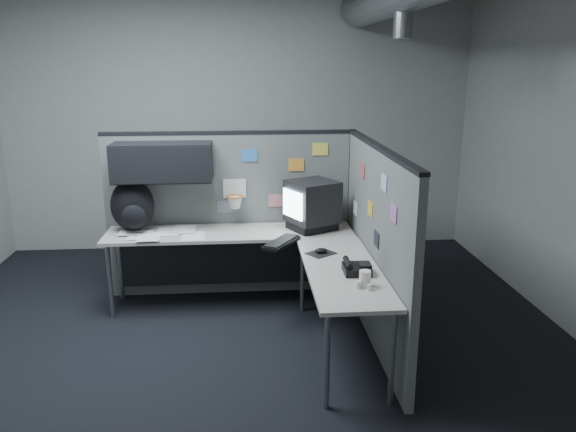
{
  "coord_description": "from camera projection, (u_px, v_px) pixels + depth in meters",
  "views": [
    {
      "loc": [
        0.03,
        -4.06,
        2.25
      ],
      "look_at": [
        0.39,
        0.35,
        1.04
      ],
      "focal_mm": 35.0,
      "sensor_mm": 36.0,
      "label": 1
    }
  ],
  "objects": [
    {
      "name": "room",
      "position": [
        315.0,
        86.0,
        3.99
      ],
      "size": [
        5.62,
        5.62,
        3.22
      ],
      "color": "black",
      "rests_on": "ground"
    },
    {
      "name": "partition_back",
      "position": [
        214.0,
        198.0,
        5.4
      ],
      "size": [
        2.44,
        0.42,
        1.63
      ],
      "color": "#5E605E",
      "rests_on": "ground"
    },
    {
      "name": "partition_right",
      "position": [
        375.0,
        245.0,
        4.58
      ],
      "size": [
        0.07,
        2.23,
        1.63
      ],
      "color": "#5E605E",
      "rests_on": "ground"
    },
    {
      "name": "desk",
      "position": [
        257.0,
        252.0,
        5.02
      ],
      "size": [
        2.31,
        2.11,
        0.73
      ],
      "color": "#B5ACA3",
      "rests_on": "ground"
    },
    {
      "name": "monitor",
      "position": [
        312.0,
        205.0,
        5.25
      ],
      "size": [
        0.54,
        0.54,
        0.46
      ],
      "rotation": [
        0.0,
        0.0,
        -0.32
      ],
      "color": "black",
      "rests_on": "desk"
    },
    {
      "name": "keyboard",
      "position": [
        281.0,
        242.0,
        4.87
      ],
      "size": [
        0.36,
        0.45,
        0.04
      ],
      "rotation": [
        0.0,
        0.0,
        0.22
      ],
      "color": "black",
      "rests_on": "desk"
    },
    {
      "name": "mouse",
      "position": [
        321.0,
        252.0,
        4.63
      ],
      "size": [
        0.27,
        0.26,
        0.05
      ],
      "rotation": [
        0.0,
        0.0,
        -0.18
      ],
      "color": "black",
      "rests_on": "desk"
    },
    {
      "name": "phone",
      "position": [
        356.0,
        268.0,
        4.2
      ],
      "size": [
        0.2,
        0.22,
        0.1
      ],
      "rotation": [
        0.0,
        0.0,
        -0.2
      ],
      "color": "black",
      "rests_on": "desk"
    },
    {
      "name": "bottles",
      "position": [
        364.0,
        283.0,
        3.94
      ],
      "size": [
        0.11,
        0.16,
        0.07
      ],
      "rotation": [
        0.0,
        0.0,
        -0.29
      ],
      "color": "silver",
      "rests_on": "desk"
    },
    {
      "name": "cup",
      "position": [
        365.0,
        278.0,
        3.94
      ],
      "size": [
        0.1,
        0.1,
        0.11
      ],
      "primitive_type": "cylinder",
      "rotation": [
        0.0,
        0.0,
        -0.19
      ],
      "color": "white",
      "rests_on": "desk"
    },
    {
      "name": "papers",
      "position": [
        161.0,
        233.0,
        5.16
      ],
      "size": [
        0.79,
        0.52,
        0.02
      ],
      "rotation": [
        0.0,
        0.0,
        0.01
      ],
      "color": "white",
      "rests_on": "desk"
    },
    {
      "name": "backpack",
      "position": [
        133.0,
        207.0,
        5.19
      ],
      "size": [
        0.43,
        0.4,
        0.49
      ],
      "rotation": [
        0.0,
        0.0,
        -0.11
      ],
      "color": "black",
      "rests_on": "desk"
    }
  ]
}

